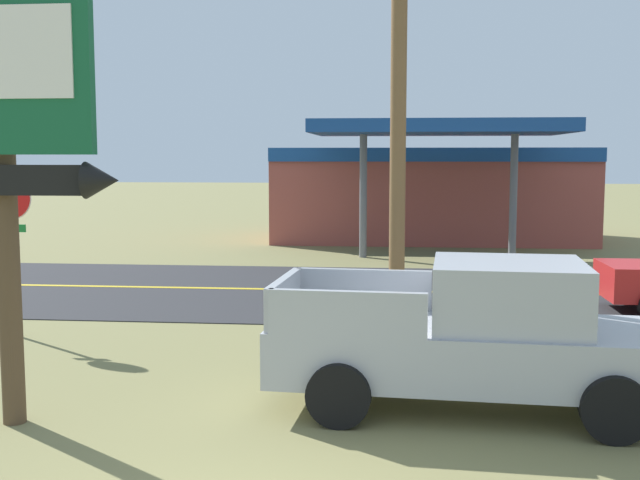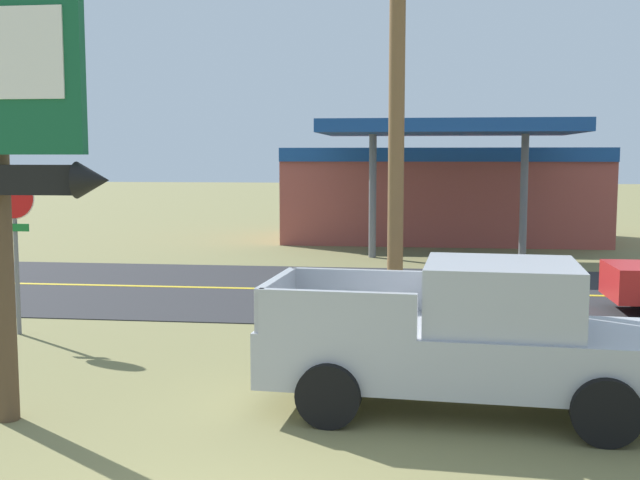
% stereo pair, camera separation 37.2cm
% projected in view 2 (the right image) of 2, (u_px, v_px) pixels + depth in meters
% --- Properties ---
extents(road_asphalt, '(140.00, 8.00, 0.02)m').
position_uv_depth(road_asphalt, '(345.00, 291.00, 19.25)').
color(road_asphalt, '#2B2B2D').
rests_on(road_asphalt, ground).
extents(road_centre_line, '(126.00, 0.20, 0.01)m').
position_uv_depth(road_centre_line, '(345.00, 290.00, 19.25)').
color(road_centre_line, gold).
rests_on(road_centre_line, road_asphalt).
extents(stop_sign, '(0.80, 0.08, 2.95)m').
position_uv_depth(stop_sign, '(15.00, 226.00, 14.40)').
color(stop_sign, slate).
rests_on(stop_sign, ground).
extents(utility_pole, '(1.94, 0.26, 9.42)m').
position_uv_depth(utility_pole, '(397.00, 49.00, 12.60)').
color(utility_pole, brown).
rests_on(utility_pole, ground).
extents(gas_station, '(12.00, 11.50, 4.40)m').
position_uv_depth(gas_station, '(442.00, 191.00, 30.76)').
color(gas_station, '#A84C42').
rests_on(gas_station, ground).
extents(pickup_silver_parked_on_lawn, '(5.32, 2.52, 1.96)m').
position_uv_depth(pickup_silver_parked_on_lawn, '(470.00, 338.00, 10.16)').
color(pickup_silver_parked_on_lawn, '#A8AAAF').
rests_on(pickup_silver_parked_on_lawn, ground).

